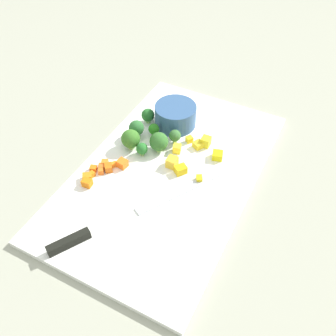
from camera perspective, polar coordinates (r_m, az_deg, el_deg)
The scene contains 29 objects.
ground_plane at distance 0.78m, azimuth -0.00°, elevation -1.12°, with size 4.00×4.00×0.00m, color #9C9D8A.
cutting_board at distance 0.77m, azimuth -0.00°, elevation -0.82°, with size 0.55×0.33×0.01m, color white.
prep_bowl at distance 0.86m, azimuth 1.13°, elevation 7.92°, with size 0.09×0.09×0.05m, color #345787.
chef_knife at distance 0.69m, azimuth -8.67°, elevation -8.20°, with size 0.31×0.19×0.02m.
carrot_dice_0 at distance 0.77m, azimuth -11.41°, elevation -0.92°, with size 0.01×0.01×0.01m, color orange.
carrot_dice_1 at distance 0.78m, azimuth -8.96°, elevation 0.06°, with size 0.01×0.02×0.01m, color orange.
carrot_dice_2 at distance 0.78m, azimuth -6.89°, elevation 0.67°, with size 0.02×0.02×0.02m, color orange.
carrot_dice_3 at distance 0.78m, azimuth -8.13°, elevation 0.54°, with size 0.01×0.01×0.01m, color orange.
carrot_dice_4 at distance 0.77m, azimuth -10.06°, elevation -0.43°, with size 0.01×0.01×0.01m, color orange.
carrot_dice_5 at distance 0.77m, azimuth -12.07°, elevation -1.33°, with size 0.02×0.02×0.01m, color orange.
carrot_dice_6 at distance 0.78m, azimuth -11.18°, elevation -0.10°, with size 0.01×0.01×0.01m, color orange.
carrot_dice_7 at distance 0.78m, azimuth -9.94°, elevation 0.18°, with size 0.01×0.01×0.01m, color orange.
carrot_dice_8 at distance 0.75m, azimuth -12.10°, elevation -2.19°, with size 0.02×0.02×0.02m, color orange.
carrot_dice_9 at distance 0.79m, azimuth -9.48°, elevation 0.74°, with size 0.01×0.01×0.01m, color orange.
pepper_dice_0 at distance 0.77m, azimuth 0.91°, elevation 0.78°, with size 0.02×0.02×0.02m, color yellow.
pepper_dice_1 at distance 0.83m, azimuth 3.51°, elevation 4.24°, with size 0.01×0.01×0.01m, color yellow.
pepper_dice_2 at distance 0.80m, azimuth 1.36°, elevation 2.94°, with size 0.02×0.02×0.02m, color yellow.
pepper_dice_3 at distance 0.76m, azimuth 1.91°, elevation -0.25°, with size 0.02×0.02×0.02m, color yellow.
pepper_dice_4 at distance 0.80m, azimuth 7.47°, elevation 1.91°, with size 0.02×0.02×0.02m, color yellow.
pepper_dice_5 at distance 0.75m, azimuth 4.72°, elevation -1.59°, with size 0.01×0.01×0.01m, color yellow.
pepper_dice_6 at distance 0.82m, azimuth 4.59°, elevation 3.52°, with size 0.02×0.02×0.01m, color yellow.
pepper_dice_7 at distance 0.82m, azimuth 5.72°, elevation 3.99°, with size 0.02×0.02×0.02m, color yellow.
broccoli_floret_0 at distance 0.79m, azimuth -3.95°, elevation 2.90°, with size 0.02×0.02×0.03m.
broccoli_floret_1 at distance 0.83m, azimuth -4.77°, elevation 6.00°, with size 0.03×0.03×0.04m.
broccoli_floret_2 at distance 0.87m, azimuth -3.03°, elevation 7.93°, with size 0.03×0.03×0.04m.
broccoli_floret_3 at distance 0.80m, azimuth -1.39°, elevation 3.97°, with size 0.04×0.04×0.04m.
broccoli_floret_4 at distance 0.81m, azimuth -5.64°, elevation 4.36°, with size 0.04×0.04×0.05m.
broccoli_floret_5 at distance 0.82m, azimuth 1.05°, elevation 4.86°, with size 0.03×0.03×0.03m.
broccoli_floret_6 at distance 0.84m, azimuth -2.15°, elevation 5.84°, with size 0.02×0.02×0.03m.
Camera 1 is at (-0.47, -0.24, 0.57)m, focal length 40.46 mm.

